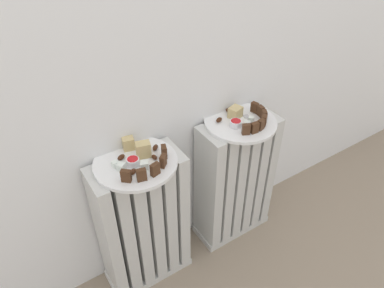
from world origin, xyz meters
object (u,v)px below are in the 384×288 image
Objects in this scene: radiator_right at (235,181)px; jam_bowl_right at (236,123)px; plate_left at (136,163)px; plate_right at (240,122)px; jam_bowl_left at (133,161)px; fork at (250,121)px; radiator_left at (143,224)px.

jam_bowl_right is (-0.04, -0.02, 0.32)m from radiator_right.
plate_left is at bearing 177.35° from jam_bowl_right.
radiator_right is 2.13× the size of plate_right.
radiator_right is 0.32m from jam_bowl_right.
jam_bowl_left is at bearing -178.58° from radiator_right.
jam_bowl_left is at bearing 178.69° from fork.
radiator_left is 0.52m from plate_right.
radiator_right is 0.30m from plate_right.
radiator_left is 13.86× the size of jam_bowl_left.
plate_right reaches higher than radiator_right.
fork is at bearing -3.14° from jam_bowl_right.
jam_bowl_right is at bearing 176.86° from fork.
radiator_left is 5.38× the size of fork.
jam_bowl_right reaches higher than fork.
plate_left is 1.00× the size of plate_right.
radiator_left is 2.13× the size of plate_left.
jam_bowl_right is at bearing -155.03° from radiator_right.
jam_bowl_right is (0.39, -0.02, 0.32)m from radiator_left.
fork is (0.46, -0.02, 0.31)m from radiator_left.
plate_left is at bearing 177.28° from fork.
plate_right is (0.43, 0.00, 0.30)m from radiator_left.
plate_right is at bearing 1.42° from jam_bowl_left.
plate_left is at bearing 180.00° from plate_right.
fork is (0.47, -0.01, -0.01)m from jam_bowl_left.
plate_right is at bearing 140.28° from fork.
radiator_left is 0.50m from jam_bowl_right.
jam_bowl_left reaches higher than radiator_left.
radiator_left is at bearing 40.90° from jam_bowl_left.
plate_left is 0.43m from plate_right.
jam_bowl_right reaches higher than jam_bowl_left.
plate_right is 6.18× the size of jam_bowl_right.
plate_left is 0.46m from fork.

